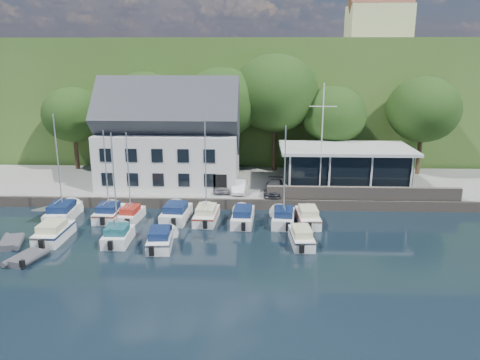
{
  "coord_description": "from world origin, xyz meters",
  "views": [
    {
      "loc": [
        2.08,
        -30.83,
        14.17
      ],
      "look_at": [
        0.55,
        9.0,
        3.41
      ],
      "focal_mm": 35.0,
      "sensor_mm": 36.0,
      "label": 1
    }
  ],
  "objects": [
    {
      "name": "hillside",
      "position": [
        0.0,
        62.0,
        8.0
      ],
      "size": [
        160.0,
        75.0,
        16.0
      ],
      "primitive_type": "cube",
      "color": "#345921",
      "rests_on": "ground"
    },
    {
      "name": "boat_r2_1",
      "position": [
        -8.65,
        2.59,
        4.42
      ],
      "size": [
        2.12,
        4.92,
        8.85
      ],
      "primitive_type": null,
      "rotation": [
        0.0,
        0.0,
        0.02
      ],
      "color": "white",
      "rests_on": "ground"
    },
    {
      "name": "gangway",
      "position": [
        -16.5,
        9.0,
        0.0
      ],
      "size": [
        1.2,
        6.0,
        1.4
      ],
      "primitive_type": null,
      "color": "silver",
      "rests_on": "ground"
    },
    {
      "name": "tree_4",
      "position": [
        10.51,
        21.5,
        5.9
      ],
      "size": [
        7.17,
        7.17,
        9.79
      ],
      "primitive_type": null,
      "color": "black",
      "rests_on": "quay"
    },
    {
      "name": "quay",
      "position": [
        0.0,
        17.5,
        0.5
      ],
      "size": [
        60.0,
        13.0,
        1.0
      ],
      "primitive_type": "cube",
      "color": "gray",
      "rests_on": "ground"
    },
    {
      "name": "boat_r1_3",
      "position": [
        -5.03,
        7.9,
        0.78
      ],
      "size": [
        2.73,
        6.17,
        1.56
      ],
      "primitive_type": null,
      "rotation": [
        0.0,
        0.0,
        -0.08
      ],
      "color": "white",
      "rests_on": "ground"
    },
    {
      "name": "car_silver",
      "position": [
        -1.49,
        13.76,
        1.62
      ],
      "size": [
        1.79,
        3.78,
        1.25
      ],
      "primitive_type": "imported",
      "rotation": [
        0.0,
        0.0,
        0.09
      ],
      "color": "#A1A1A5",
      "rests_on": "quay"
    },
    {
      "name": "boat_r1_4",
      "position": [
        -2.33,
        7.7,
        4.42
      ],
      "size": [
        2.34,
        6.16,
        8.85
      ],
      "primitive_type": null,
      "rotation": [
        0.0,
        0.0,
        -0.06
      ],
      "color": "white",
      "rests_on": "ground"
    },
    {
      "name": "boat_r1_0",
      "position": [
        -15.11,
        7.78,
        4.71
      ],
      "size": [
        2.57,
        6.77,
        9.42
      ],
      "primitive_type": null,
      "rotation": [
        0.0,
        0.0,
        0.05
      ],
      "color": "white",
      "rests_on": "ground"
    },
    {
      "name": "dinghy_1",
      "position": [
        -14.17,
        -1.03,
        0.34
      ],
      "size": [
        2.5,
        3.29,
        0.68
      ],
      "primitive_type": null,
      "rotation": [
        0.0,
        0.0,
        -0.28
      ],
      "color": "#3C3D42",
      "rests_on": "ground"
    },
    {
      "name": "car_blue",
      "position": [
        6.3,
        13.9,
        1.59
      ],
      "size": [
        1.47,
        3.49,
        1.18
      ],
      "primitive_type": "imported",
      "rotation": [
        0.0,
        0.0,
        -0.03
      ],
      "color": "#2B4885",
      "rests_on": "quay"
    },
    {
      "name": "car_white",
      "position": [
        0.35,
        13.39,
        1.61
      ],
      "size": [
        1.52,
        3.78,
        1.22
      ],
      "primitive_type": "imported",
      "rotation": [
        0.0,
        0.0,
        -0.06
      ],
      "color": "silver",
      "rests_on": "quay"
    },
    {
      "name": "tree_2",
      "position": [
        -1.99,
        21.59,
        6.92
      ],
      "size": [
        8.66,
        8.66,
        11.84
      ],
      "primitive_type": null,
      "color": "black",
      "rests_on": "quay"
    },
    {
      "name": "flagpole",
      "position": [
        8.12,
        12.91,
        6.31
      ],
      "size": [
        2.55,
        0.2,
        10.61
      ],
      "primitive_type": null,
      "color": "silver",
      "rests_on": "quay"
    },
    {
      "name": "harbor_building",
      "position": [
        -7.0,
        16.5,
        5.35
      ],
      "size": [
        14.4,
        8.2,
        8.7
      ],
      "primitive_type": null,
      "color": "silver",
      "rests_on": "quay"
    },
    {
      "name": "boat_r1_1",
      "position": [
        -11.01,
        7.9,
        4.41
      ],
      "size": [
        2.3,
        5.46,
        8.83
      ],
      "primitive_type": null,
      "rotation": [
        0.0,
        0.0,
        -0.03
      ],
      "color": "white",
      "rests_on": "ground"
    },
    {
      "name": "boat_r1_5",
      "position": [
        0.86,
        7.48,
        0.71
      ],
      "size": [
        2.25,
        6.52,
        1.42
      ],
      "primitive_type": null,
      "rotation": [
        0.0,
        0.0,
        -0.05
      ],
      "color": "white",
      "rests_on": "ground"
    },
    {
      "name": "boat_r2_2",
      "position": [
        -5.24,
        2.05,
        0.73
      ],
      "size": [
        2.38,
        5.99,
        1.45
      ],
      "primitive_type": null,
      "rotation": [
        0.0,
        0.0,
        0.09
      ],
      "color": "white",
      "rests_on": "ground"
    },
    {
      "name": "club_pavilion",
      "position": [
        11.0,
        16.0,
        3.05
      ],
      "size": [
        13.2,
        7.2,
        4.1
      ],
      "primitive_type": null,
      "color": "black",
      "rests_on": "quay"
    },
    {
      "name": "dinghy_0",
      "position": [
        -16.68,
        1.77,
        0.34
      ],
      "size": [
        2.53,
        3.31,
        0.68
      ],
      "primitive_type": null,
      "rotation": [
        0.0,
        0.0,
        0.3
      ],
      "color": "#3C3D42",
      "rests_on": "ground"
    },
    {
      "name": "boat_r1_6",
      "position": [
        4.38,
        7.28,
        4.43
      ],
      "size": [
        2.59,
        5.97,
        8.86
      ],
      "primitive_type": null,
      "rotation": [
        0.0,
        0.0,
        -0.11
      ],
      "color": "white",
      "rests_on": "ground"
    },
    {
      "name": "boat_r1_7",
      "position": [
        6.46,
        7.44,
        0.76
      ],
      "size": [
        2.19,
        6.13,
        1.51
      ],
      "primitive_type": null,
      "rotation": [
        0.0,
        0.0,
        0.05
      ],
      "color": "white",
      "rests_on": "ground"
    },
    {
      "name": "boat_r2_0",
      "position": [
        -13.87,
        2.98,
        0.76
      ],
      "size": [
        2.2,
        5.96,
        1.53
      ],
      "primitive_type": null,
      "rotation": [
        0.0,
        0.0,
        -0.01
      ],
      "color": "white",
      "rests_on": "ground"
    },
    {
      "name": "boat_r1_2",
      "position": [
        -8.98,
        7.59,
        4.09
      ],
      "size": [
        2.15,
        5.18,
        8.19
      ],
      "primitive_type": null,
      "rotation": [
        0.0,
        0.0,
        -0.09
      ],
      "color": "white",
      "rests_on": "ground"
    },
    {
      "name": "seawall",
      "position": [
        12.0,
        11.4,
        1.6
      ],
      "size": [
        18.0,
        0.5,
        1.2
      ],
      "primitive_type": "cube",
      "color": "#675D52",
      "rests_on": "quay"
    },
    {
      "name": "farmhouse",
      "position": [
        22.0,
        52.0,
        20.1
      ],
      "size": [
        10.4,
        7.0,
        8.2
      ],
      "primitive_type": null,
      "color": "beige",
      "rests_on": "hillside"
    },
    {
      "name": "tree_1",
      "position": [
        -10.73,
        21.91,
        6.66
      ],
      "size": [
        8.28,
        8.28,
        11.32
      ],
      "primitive_type": null,
      "color": "black",
      "rests_on": "quay"
    },
    {
      "name": "tree_0",
      "position": [
        -19.27,
        22.37,
        5.79
      ],
      "size": [
        7.0,
        7.0,
        9.57
      ],
      "primitive_type": null,
      "color": "black",
      "rests_on": "quay"
    },
    {
      "name": "boat_r2_4",
      "position": [
        5.51,
        2.91,
        0.69
      ],
      "size": [
        2.1,
        5.8,
        1.38
      ],
      "primitive_type": null,
      "rotation": [
        0.0,
        0.0,
        0.07
      ],
      "color": "white",
      "rests_on": "ground"
    },
    {
      "name": "car_dgrey",
      "position": [
        3.71,
        12.98,
        1.62
      ],
      "size": [
        2.2,
        4.41,
        1.23
      ],
      "primitive_type": "imported",
      "rotation": [
        0.0,
        0.0,
        -0.11
      ],
      "color": "#303136",
      "rests_on": "quay"
    },
    {
      "name": "quay_face",
      "position": [
        0.0,
        11.0,
        0.5
      ],
      "size": [
        60.0,
        0.3,
        1.0
      ],
      "primitive_type": "cube",
      "color": "#675D52",
      "rests_on": "ground"
    },
    {
      "name": "tree_5",
      "position": [
        20.23,
        21.34,
        6.44
      ],
      "size": [
        7.96,
        7.96,
        10.88
      ],
      "primitive_type": null,
      "color": "black",
      "rests_on": "quay"
    },
    {
      "name": "ground",
      "position": [
        0.0,
        0.0,
        0.0
      ],
      "size": [
        180.0,
        180.0,
        0.0
      ],
      "primitive_type": "plane",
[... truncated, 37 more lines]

